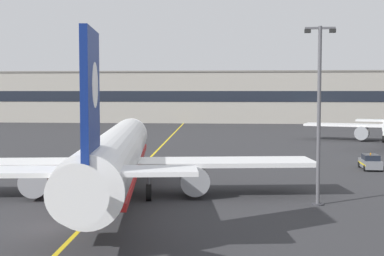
{
  "coord_description": "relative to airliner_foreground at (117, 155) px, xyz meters",
  "views": [
    {
      "loc": [
        11.27,
        -33.88,
        8.44
      ],
      "look_at": [
        7.36,
        10.61,
        5.55
      ],
      "focal_mm": 53.02,
      "sensor_mm": 36.0,
      "label": 1
    }
  ],
  "objects": [
    {
      "name": "taxiway_centreline",
      "position": [
        -1.32,
        19.58,
        -3.37
      ],
      "size": [
        8.86,
        179.81,
        0.01
      ],
      "primitive_type": "cube",
      "rotation": [
        0.0,
        0.0,
        0.05
      ],
      "color": "yellow",
      "rests_on": "ground"
    },
    {
      "name": "apron_lamp_post",
      "position": [
        15.63,
        -1.94,
        3.54
      ],
      "size": [
        2.24,
        0.9,
        13.21
      ],
      "color": "#515156",
      "rests_on": "ground"
    },
    {
      "name": "airliner_foreground",
      "position": [
        0.0,
        0.0,
        0.0
      ],
      "size": [
        32.36,
        41.45,
        11.65
      ],
      "color": "white",
      "rests_on": "ground"
    },
    {
      "name": "service_car_fourth",
      "position": [
        23.87,
        18.03,
        -2.6
      ],
      "size": [
        2.04,
        4.23,
        1.79
      ],
      "color": "slate",
      "rests_on": "ground"
    },
    {
      "name": "terminal_building",
      "position": [
        -1.47,
        110.03,
        3.57
      ],
      "size": [
        165.69,
        12.4,
        13.87
      ],
      "color": "#9E998E",
      "rests_on": "ground"
    },
    {
      "name": "ground_plane",
      "position": [
        -1.32,
        -10.42,
        -3.37
      ],
      "size": [
        400.0,
        400.0,
        0.0
      ],
      "primitive_type": "plane",
      "color": "#2D2D30"
    }
  ]
}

